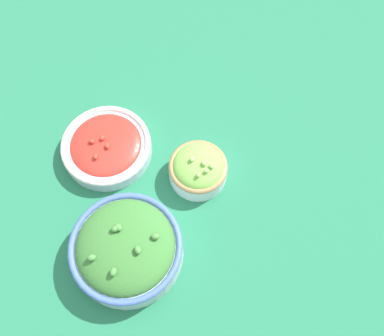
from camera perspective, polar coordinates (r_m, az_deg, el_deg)
name	(u,v)px	position (r m, az deg, el deg)	size (l,w,h in m)	color
ground_plane	(192,174)	(0.88, 0.00, -0.82)	(3.00, 3.00, 0.00)	#23704C
bowl_lettuce	(198,169)	(0.85, 0.82, -0.09)	(0.12, 0.12, 0.07)	silver
bowl_broccoli	(126,248)	(0.80, -8.74, -10.54)	(0.21, 0.21, 0.09)	#B2C1CC
bowl_cherry_tomatoes	(106,146)	(0.90, -11.34, 2.84)	(0.18, 0.18, 0.05)	#B2C1CC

